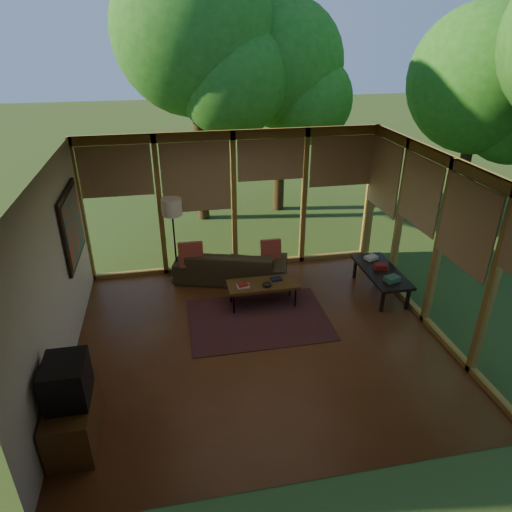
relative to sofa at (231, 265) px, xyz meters
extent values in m
plane|color=brown|center=(0.15, -2.00, -0.30)|extent=(5.50, 5.50, 0.00)
plane|color=silver|center=(0.15, -2.00, 2.40)|extent=(5.50, 5.50, 0.00)
cube|color=beige|center=(-2.60, -2.00, 1.05)|extent=(0.04, 5.00, 2.70)
cube|color=beige|center=(0.15, -4.50, 1.05)|extent=(5.50, 0.04, 2.70)
cube|color=olive|center=(0.15, 0.50, 1.05)|extent=(5.50, 0.12, 2.70)
cube|color=olive|center=(2.90, -2.00, 1.05)|extent=(0.12, 5.00, 2.70)
plane|color=#2F491B|center=(8.15, 6.00, -0.31)|extent=(40.00, 40.00, 0.00)
cylinder|color=#392A14|center=(-0.23, 3.37, 2.43)|extent=(0.28, 0.28, 5.46)
sphere|color=#195513|center=(-0.23, 3.37, 3.94)|extent=(3.54, 3.54, 3.54)
cylinder|color=#392A14|center=(1.77, 3.65, 2.00)|extent=(0.28, 0.28, 4.60)
sphere|color=#195513|center=(1.77, 3.65, 3.27)|extent=(2.95, 2.95, 2.95)
cylinder|color=#392A14|center=(6.41, 2.63, 1.77)|extent=(0.28, 0.28, 4.16)
sphere|color=#195513|center=(6.41, 2.63, 2.93)|extent=(3.44, 3.44, 3.44)
cube|color=maroon|center=(0.23, -1.45, -0.30)|extent=(2.28, 1.61, 0.01)
imported|color=#3C331E|center=(0.00, 0.00, 0.00)|extent=(2.23, 1.39, 0.61)
cube|color=maroon|center=(-0.75, -0.05, 0.30)|extent=(0.45, 0.24, 0.47)
cube|color=maroon|center=(0.75, -0.05, 0.26)|extent=(0.37, 0.20, 0.39)
cube|color=beige|center=(0.04, -1.07, 0.14)|extent=(0.21, 0.16, 0.03)
cube|color=maroon|center=(0.04, -1.07, 0.17)|extent=(0.18, 0.15, 0.03)
cube|color=black|center=(0.64, -0.94, 0.13)|extent=(0.20, 0.16, 0.03)
ellipsoid|color=black|center=(0.44, -1.12, 0.16)|extent=(0.16, 0.16, 0.07)
cube|color=brown|center=(-2.32, -3.42, 0.00)|extent=(0.50, 1.00, 0.60)
cube|color=black|center=(-2.30, -3.42, 0.55)|extent=(0.45, 0.55, 0.50)
cube|color=#355D49|center=(2.55, -1.42, 0.19)|extent=(0.28, 0.24, 0.09)
cube|color=maroon|center=(2.55, -0.97, 0.20)|extent=(0.23, 0.19, 0.09)
cube|color=beige|center=(2.55, -0.57, 0.18)|extent=(0.27, 0.23, 0.06)
cylinder|color=black|center=(-1.02, 0.09, -0.29)|extent=(0.26, 0.26, 0.03)
cylinder|color=black|center=(-1.02, 0.09, 0.49)|extent=(0.03, 0.03, 1.52)
cylinder|color=beige|center=(-1.02, 0.09, 1.20)|extent=(0.36, 0.36, 0.30)
cube|color=brown|center=(0.39, -1.02, 0.10)|extent=(1.20, 0.50, 0.05)
cylinder|color=black|center=(-0.14, -1.20, -0.12)|extent=(0.03, 0.03, 0.38)
cylinder|color=black|center=(0.92, -1.20, -0.12)|extent=(0.03, 0.03, 0.38)
cylinder|color=black|center=(-0.14, -0.84, -0.12)|extent=(0.03, 0.03, 0.38)
cylinder|color=black|center=(0.92, -0.84, -0.12)|extent=(0.03, 0.03, 0.38)
cube|color=black|center=(2.55, -1.02, 0.13)|extent=(0.60, 1.40, 0.05)
cube|color=black|center=(2.32, -1.62, -0.10)|extent=(0.05, 0.05, 0.40)
cube|color=black|center=(2.78, -1.62, -0.10)|extent=(0.05, 0.05, 0.40)
cube|color=black|center=(2.32, -0.42, -0.10)|extent=(0.05, 0.05, 0.40)
cube|color=black|center=(2.78, -0.42, -0.10)|extent=(0.05, 0.05, 0.40)
cube|color=black|center=(-2.57, -0.60, 1.25)|extent=(0.05, 1.35, 1.15)
cube|color=#1A7175|center=(-2.54, -0.60, 1.25)|extent=(0.02, 1.20, 1.00)
camera|label=1|loc=(-1.01, -7.59, 3.98)|focal=32.00mm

